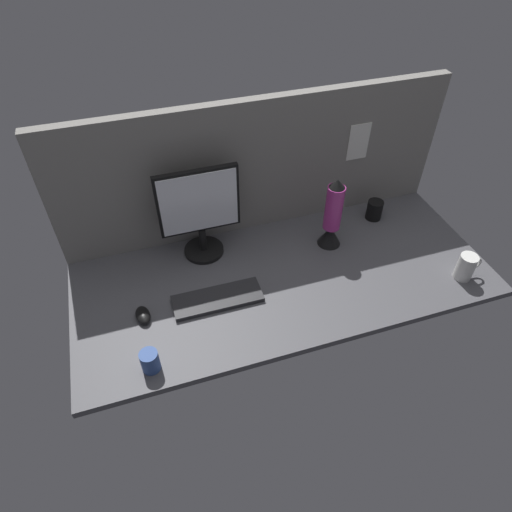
# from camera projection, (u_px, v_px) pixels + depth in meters

# --- Properties ---
(ground_plane) EXTENTS (1.80, 0.80, 0.03)m
(ground_plane) POSITION_uv_depth(u_px,v_px,m) (282.00, 276.00, 1.98)
(ground_plane) COLOR #515156
(cubicle_wall_back) EXTENTS (1.80, 0.06, 0.64)m
(cubicle_wall_back) POSITION_uv_depth(u_px,v_px,m) (257.00, 167.00, 2.01)
(cubicle_wall_back) COLOR gray
(cubicle_wall_back) RESTS_ON ground_plane
(monitor) EXTENTS (0.35, 0.18, 0.43)m
(monitor) POSITION_uv_depth(u_px,v_px,m) (200.00, 211.00, 1.91)
(monitor) COLOR black
(monitor) RESTS_ON ground_plane
(keyboard) EXTENTS (0.37, 0.13, 0.02)m
(keyboard) POSITION_uv_depth(u_px,v_px,m) (218.00, 299.00, 1.85)
(keyboard) COLOR #262628
(keyboard) RESTS_ON ground_plane
(mouse) EXTENTS (0.07, 0.10, 0.03)m
(mouse) POSITION_uv_depth(u_px,v_px,m) (143.00, 315.00, 1.77)
(mouse) COLOR black
(mouse) RESTS_ON ground_plane
(mug_black_travel) EXTENTS (0.08, 0.08, 0.10)m
(mug_black_travel) POSITION_uv_depth(u_px,v_px,m) (374.00, 210.00, 2.22)
(mug_black_travel) COLOR black
(mug_black_travel) RESTS_ON ground_plane
(mug_ceramic_blue) EXTENTS (0.07, 0.07, 0.09)m
(mug_ceramic_blue) POSITION_uv_depth(u_px,v_px,m) (150.00, 361.00, 1.59)
(mug_ceramic_blue) COLOR #38569E
(mug_ceramic_blue) RESTS_ON ground_plane
(mug_ceramic_white) EXTENTS (0.12, 0.08, 0.12)m
(mug_ceramic_white) POSITION_uv_depth(u_px,v_px,m) (466.00, 267.00, 1.91)
(mug_ceramic_white) COLOR white
(mug_ceramic_white) RESTS_ON ground_plane
(lava_lamp) EXTENTS (0.11, 0.11, 0.36)m
(lava_lamp) POSITION_uv_depth(u_px,v_px,m) (332.00, 218.00, 2.01)
(lava_lamp) COLOR black
(lava_lamp) RESTS_ON ground_plane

